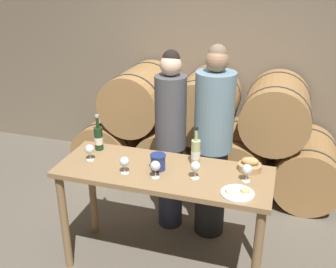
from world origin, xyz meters
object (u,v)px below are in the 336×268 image
(blue_crock, at_px, (158,161))
(bread_basket, at_px, (250,165))
(cheese_plate, at_px, (237,193))
(wine_glass_right, at_px, (195,167))
(wine_bottle_red, at_px, (99,138))
(person_left, at_px, (171,141))
(person_right, at_px, (213,144))
(tasting_table, at_px, (163,186))
(wine_glass_far_left, at_px, (90,149))
(wine_glass_far_right, at_px, (247,170))
(wine_bottle_white, at_px, (196,152))
(wine_glass_left, at_px, (124,162))
(wine_glass_center, at_px, (155,166))

(blue_crock, height_order, bread_basket, blue_crock)
(cheese_plate, bearing_deg, blue_crock, 164.44)
(wine_glass_right, bearing_deg, blue_crock, 170.88)
(wine_bottle_red, xyz_separation_m, cheese_plate, (1.22, -0.37, -0.10))
(person_left, relative_size, wine_bottle_red, 5.52)
(person_right, distance_m, wine_bottle_red, 0.99)
(tasting_table, bearing_deg, person_left, 101.54)
(wine_glass_right, bearing_deg, wine_glass_far_left, 177.76)
(person_right, relative_size, wine_bottle_red, 5.73)
(person_right, distance_m, bread_basket, 0.54)
(tasting_table, distance_m, wine_glass_far_right, 0.67)
(tasting_table, bearing_deg, blue_crock, -177.75)
(wine_bottle_red, distance_m, blue_crock, 0.62)
(wine_bottle_red, bearing_deg, wine_glass_far_left, -84.05)
(wine_bottle_red, height_order, wine_bottle_white, wine_bottle_white)
(person_right, xyz_separation_m, wine_glass_far_right, (0.36, -0.57, 0.10))
(blue_crock, relative_size, cheese_plate, 0.54)
(tasting_table, distance_m, bread_basket, 0.68)
(wine_glass_far_left, bearing_deg, wine_bottle_white, 12.56)
(blue_crock, relative_size, wine_glass_far_right, 0.91)
(person_left, relative_size, bread_basket, 9.79)
(tasting_table, distance_m, wine_glass_far_left, 0.66)
(tasting_table, relative_size, person_left, 0.96)
(wine_bottle_white, bearing_deg, wine_glass_far_left, -167.44)
(tasting_table, xyz_separation_m, person_right, (0.27, 0.59, 0.13))
(wine_bottle_white, relative_size, cheese_plate, 1.37)
(person_left, bearing_deg, wine_bottle_white, -51.92)
(person_right, bearing_deg, tasting_table, -114.44)
(person_left, height_order, wine_bottle_white, person_left)
(person_right, distance_m, blue_crock, 0.67)
(wine_bottle_red, xyz_separation_m, wine_bottle_white, (0.84, -0.02, 0.00))
(wine_glass_left, height_order, wine_glass_right, same)
(blue_crock, xyz_separation_m, bread_basket, (0.67, 0.19, -0.03))
(tasting_table, height_order, wine_glass_far_right, wine_glass_far_right)
(wine_glass_right, bearing_deg, bread_basket, 33.42)
(person_right, distance_m, wine_glass_right, 0.65)
(wine_glass_left, bearing_deg, person_right, 53.73)
(tasting_table, relative_size, cheese_plate, 7.16)
(tasting_table, height_order, person_left, person_left)
(blue_crock, xyz_separation_m, cheese_plate, (0.63, -0.18, -0.06))
(wine_bottle_white, distance_m, blue_crock, 0.31)
(wine_glass_left, bearing_deg, wine_glass_far_left, 161.64)
(cheese_plate, bearing_deg, wine_glass_left, 176.92)
(cheese_plate, bearing_deg, tasting_table, 163.25)
(cheese_plate, height_order, wine_glass_far_left, wine_glass_far_left)
(tasting_table, bearing_deg, wine_glass_left, -153.24)
(person_left, bearing_deg, wine_glass_far_right, -37.46)
(bread_basket, relative_size, wine_glass_left, 1.30)
(cheese_plate, xyz_separation_m, wine_glass_center, (-0.61, 0.05, 0.09))
(person_right, distance_m, wine_glass_far_left, 1.07)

